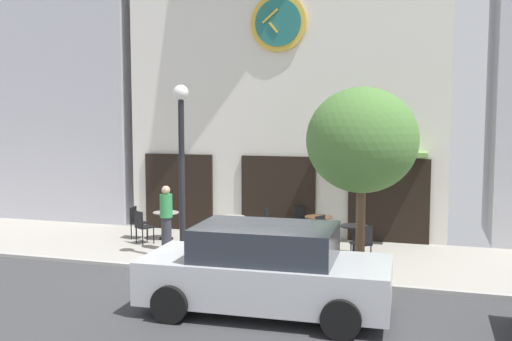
{
  "coord_description": "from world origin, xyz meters",
  "views": [
    {
      "loc": [
        4.08,
        -11.44,
        3.44
      ],
      "look_at": [
        -0.05,
        2.23,
        2.09
      ],
      "focal_mm": 40.23,
      "sensor_mm": 36.0,
      "label": 1
    }
  ],
  "objects_px": {
    "cafe_chair_curbside": "(142,224)",
    "pedestrian_green": "(166,217)",
    "cafe_chair_left_end": "(137,220)",
    "cafe_table_center": "(318,224)",
    "street_lamp": "(182,173)",
    "cafe_chair_corner": "(363,241)",
    "cafe_chair_near_lamp": "(323,231)",
    "cafe_chair_near_tree": "(301,220)",
    "cafe_table_rightmost": "(166,220)",
    "cafe_table_center_left": "(233,225)",
    "street_tree": "(362,141)",
    "parked_car_silver": "(266,270)",
    "cafe_table_near_door": "(354,234)",
    "cafe_chair_outer": "(262,222)"
  },
  "relations": [
    {
      "from": "cafe_table_center_left",
      "to": "pedestrian_green",
      "type": "relative_size",
      "value": 0.44
    },
    {
      "from": "cafe_chair_near_lamp",
      "to": "pedestrian_green",
      "type": "bearing_deg",
      "value": -164.75
    },
    {
      "from": "pedestrian_green",
      "to": "parked_car_silver",
      "type": "bearing_deg",
      "value": -45.54
    },
    {
      "from": "street_lamp",
      "to": "cafe_table_center_left",
      "type": "height_order",
      "value": "street_lamp"
    },
    {
      "from": "cafe_chair_curbside",
      "to": "cafe_chair_corner",
      "type": "distance_m",
      "value": 5.95
    },
    {
      "from": "cafe_table_rightmost",
      "to": "cafe_table_center",
      "type": "relative_size",
      "value": 1.02
    },
    {
      "from": "street_lamp",
      "to": "cafe_table_center",
      "type": "height_order",
      "value": "street_lamp"
    },
    {
      "from": "cafe_chair_outer",
      "to": "cafe_table_rightmost",
      "type": "bearing_deg",
      "value": -167.9
    },
    {
      "from": "cafe_table_center",
      "to": "cafe_table_rightmost",
      "type": "bearing_deg",
      "value": -171.76
    },
    {
      "from": "cafe_chair_curbside",
      "to": "cafe_table_rightmost",
      "type": "bearing_deg",
      "value": 63.28
    },
    {
      "from": "cafe_table_center",
      "to": "cafe_chair_curbside",
      "type": "relative_size",
      "value": 0.84
    },
    {
      "from": "street_tree",
      "to": "cafe_table_rightmost",
      "type": "height_order",
      "value": "street_tree"
    },
    {
      "from": "cafe_chair_left_end",
      "to": "parked_car_silver",
      "type": "bearing_deg",
      "value": -43.16
    },
    {
      "from": "cafe_table_center",
      "to": "cafe_chair_near_tree",
      "type": "distance_m",
      "value": 0.82
    },
    {
      "from": "cafe_chair_corner",
      "to": "cafe_chair_near_tree",
      "type": "bearing_deg",
      "value": 131.08
    },
    {
      "from": "cafe_chair_corner",
      "to": "cafe_chair_left_end",
      "type": "xyz_separation_m",
      "value": [
        -6.42,
        0.95,
        0.0
      ]
    },
    {
      "from": "cafe_chair_corner",
      "to": "pedestrian_green",
      "type": "height_order",
      "value": "pedestrian_green"
    },
    {
      "from": "pedestrian_green",
      "to": "cafe_chair_outer",
      "type": "bearing_deg",
      "value": 40.24
    },
    {
      "from": "parked_car_silver",
      "to": "cafe_chair_corner",
      "type": "bearing_deg",
      "value": 72.04
    },
    {
      "from": "cafe_chair_near_tree",
      "to": "cafe_table_rightmost",
      "type": "bearing_deg",
      "value": -162.07
    },
    {
      "from": "street_tree",
      "to": "cafe_table_center",
      "type": "distance_m",
      "value": 4.1
    },
    {
      "from": "street_lamp",
      "to": "cafe_table_rightmost",
      "type": "xyz_separation_m",
      "value": [
        -1.44,
        2.08,
        -1.57
      ]
    },
    {
      "from": "cafe_table_center_left",
      "to": "cafe_table_near_door",
      "type": "distance_m",
      "value": 3.33
    },
    {
      "from": "cafe_table_center",
      "to": "cafe_table_near_door",
      "type": "height_order",
      "value": "cafe_table_center"
    },
    {
      "from": "cafe_chair_curbside",
      "to": "cafe_table_near_door",
      "type": "bearing_deg",
      "value": 3.93
    },
    {
      "from": "cafe_chair_curbside",
      "to": "cafe_chair_left_end",
      "type": "distance_m",
      "value": 0.74
    },
    {
      "from": "street_lamp",
      "to": "cafe_chair_outer",
      "type": "distance_m",
      "value": 3.32
    },
    {
      "from": "street_tree",
      "to": "pedestrian_green",
      "type": "relative_size",
      "value": 2.43
    },
    {
      "from": "cafe_chair_curbside",
      "to": "street_tree",
      "type": "bearing_deg",
      "value": -15.52
    },
    {
      "from": "street_lamp",
      "to": "pedestrian_green",
      "type": "distance_m",
      "value": 1.77
    },
    {
      "from": "cafe_chair_curbside",
      "to": "pedestrian_green",
      "type": "distance_m",
      "value": 1.1
    },
    {
      "from": "cafe_chair_curbside",
      "to": "cafe_chair_corner",
      "type": "xyz_separation_m",
      "value": [
        5.94,
        -0.38,
        0.0
      ]
    },
    {
      "from": "cafe_table_center",
      "to": "parked_car_silver",
      "type": "bearing_deg",
      "value": -88.9
    },
    {
      "from": "cafe_table_near_door",
      "to": "cafe_chair_corner",
      "type": "height_order",
      "value": "cafe_chair_corner"
    },
    {
      "from": "pedestrian_green",
      "to": "cafe_chair_near_lamp",
      "type": "bearing_deg",
      "value": 15.25
    },
    {
      "from": "cafe_chair_near_tree",
      "to": "parked_car_silver",
      "type": "bearing_deg",
      "value": -83.39
    },
    {
      "from": "cafe_chair_near_lamp",
      "to": "cafe_chair_near_tree",
      "type": "relative_size",
      "value": 1.0
    },
    {
      "from": "cafe_chair_left_end",
      "to": "cafe_chair_corner",
      "type": "bearing_deg",
      "value": -8.4
    },
    {
      "from": "street_tree",
      "to": "cafe_table_center",
      "type": "bearing_deg",
      "value": 115.77
    },
    {
      "from": "cafe_table_rightmost",
      "to": "cafe_chair_corner",
      "type": "height_order",
      "value": "cafe_chair_corner"
    },
    {
      "from": "cafe_chair_curbside",
      "to": "cafe_chair_corner",
      "type": "relative_size",
      "value": 1.0
    },
    {
      "from": "street_lamp",
      "to": "cafe_chair_corner",
      "type": "xyz_separation_m",
      "value": [
        4.14,
        0.99,
        -1.59
      ]
    },
    {
      "from": "cafe_table_near_door",
      "to": "cafe_chair_curbside",
      "type": "height_order",
      "value": "cafe_chair_curbside"
    },
    {
      "from": "cafe_chair_near_lamp",
      "to": "cafe_chair_left_end",
      "type": "distance_m",
      "value": 5.31
    },
    {
      "from": "cafe_chair_curbside",
      "to": "pedestrian_green",
      "type": "relative_size",
      "value": 0.54
    },
    {
      "from": "cafe_table_center_left",
      "to": "cafe_chair_near_lamp",
      "type": "relative_size",
      "value": 0.82
    },
    {
      "from": "cafe_chair_near_lamp",
      "to": "cafe_chair_curbside",
      "type": "height_order",
      "value": "same"
    },
    {
      "from": "cafe_chair_left_end",
      "to": "cafe_table_center",
      "type": "bearing_deg",
      "value": 8.55
    },
    {
      "from": "cafe_chair_near_lamp",
      "to": "parked_car_silver",
      "type": "distance_m",
      "value": 4.87
    },
    {
      "from": "cafe_table_center",
      "to": "cafe_chair_corner",
      "type": "distance_m",
      "value": 2.19
    }
  ]
}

